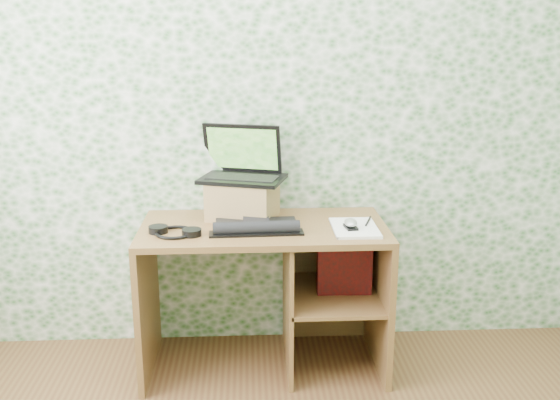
{
  "coord_description": "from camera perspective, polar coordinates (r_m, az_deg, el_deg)",
  "views": [
    {
      "loc": [
        -0.07,
        -1.46,
        1.67
      ],
      "look_at": [
        0.08,
        1.39,
        0.89
      ],
      "focal_mm": 40.0,
      "sensor_mm": 36.0,
      "label": 1
    }
  ],
  "objects": [
    {
      "name": "desk",
      "position": [
        3.17,
        -0.07,
        -6.82
      ],
      "size": [
        1.2,
        0.6,
        0.75
      ],
      "color": "brown",
      "rests_on": "floor"
    },
    {
      "name": "notepad",
      "position": [
        3.01,
        6.84,
        -2.55
      ],
      "size": [
        0.21,
        0.3,
        0.01
      ],
      "primitive_type": "cube",
      "rotation": [
        0.0,
        0.0,
        -0.01
      ],
      "color": "white",
      "rests_on": "desk"
    },
    {
      "name": "red_box",
      "position": [
        3.14,
        5.9,
        -5.66
      ],
      "size": [
        0.27,
        0.09,
        0.33
      ],
      "primitive_type": "cube",
      "rotation": [
        0.0,
        0.0,
        -0.03
      ],
      "color": "maroon",
      "rests_on": "desk"
    },
    {
      "name": "laptop",
      "position": [
        3.16,
        -3.46,
        3.08
      ],
      "size": [
        0.47,
        0.4,
        0.27
      ],
      "rotation": [
        0.0,
        0.0,
        -0.3
      ],
      "color": "black",
      "rests_on": "riser"
    },
    {
      "name": "keyboard",
      "position": [
        2.97,
        -2.18,
        -2.39
      ],
      "size": [
        0.44,
        0.24,
        0.06
      ],
      "rotation": [
        0.0,
        0.0,
        0.04
      ],
      "color": "black",
      "rests_on": "desk"
    },
    {
      "name": "wall_back",
      "position": [
        3.23,
        -1.73,
        8.67
      ],
      "size": [
        3.5,
        0.0,
        3.5
      ],
      "primitive_type": "plane",
      "rotation": [
        1.57,
        0.0,
        0.0
      ],
      "color": "white",
      "rests_on": "ground"
    },
    {
      "name": "headphones",
      "position": [
        2.96,
        -9.59,
        -2.88
      ],
      "size": [
        0.25,
        0.23,
        0.03
      ],
      "rotation": [
        0.0,
        0.0,
        -0.32
      ],
      "color": "black",
      "rests_on": "desk"
    },
    {
      "name": "riser",
      "position": [
        3.15,
        -3.42,
        0.07
      ],
      "size": [
        0.38,
        0.35,
        0.19
      ],
      "primitive_type": "cube",
      "rotation": [
        0.0,
        0.0,
        -0.3
      ],
      "color": "olive",
      "rests_on": "desk"
    },
    {
      "name": "pen",
      "position": [
        3.08,
        8.07,
        -1.91
      ],
      "size": [
        0.06,
        0.14,
        0.01
      ],
      "primitive_type": "cylinder",
      "rotation": [
        1.57,
        0.0,
        -0.34
      ],
      "color": "black",
      "rests_on": "notepad"
    },
    {
      "name": "mouse",
      "position": [
        2.97,
        6.48,
        -2.26
      ],
      "size": [
        0.07,
        0.11,
        0.03
      ],
      "primitive_type": "ellipsoid",
      "rotation": [
        0.0,
        0.0,
        0.11
      ],
      "color": "silver",
      "rests_on": "notepad"
    }
  ]
}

